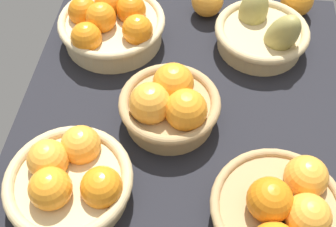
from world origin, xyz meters
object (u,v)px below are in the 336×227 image
(loose_orange_front_gap, at_px, (207,1))
(loose_orange_back_gap, at_px, (297,0))
(basket_near_right_pears, at_px, (263,33))
(basket_near_left, at_px, (281,211))
(basket_center, at_px, (170,104))
(basket_far_right, at_px, (111,25))
(basket_far_left, at_px, (70,179))

(loose_orange_front_gap, distance_m, loose_orange_back_gap, 0.23)
(loose_orange_back_gap, bearing_deg, loose_orange_front_gap, 96.38)
(basket_near_right_pears, bearing_deg, loose_orange_front_gap, 51.87)
(loose_orange_front_gap, relative_size, loose_orange_back_gap, 0.99)
(basket_near_right_pears, height_order, basket_near_left, basket_near_right_pears)
(basket_near_right_pears, relative_size, loose_orange_back_gap, 2.69)
(basket_near_left, relative_size, loose_orange_front_gap, 2.90)
(basket_near_right_pears, height_order, basket_center, basket_near_right_pears)
(basket_center, height_order, basket_far_right, basket_center)
(basket_far_right, height_order, basket_near_left, basket_far_right)
(basket_far_left, distance_m, loose_orange_back_gap, 0.71)
(basket_far_left, distance_m, basket_near_left, 0.37)
(basket_far_left, xyz_separation_m, basket_near_left, (-0.02, -0.37, 0.00))
(basket_center, height_order, loose_orange_back_gap, basket_center)
(basket_center, relative_size, basket_near_left, 0.88)
(basket_near_right_pears, relative_size, basket_far_right, 0.87)
(basket_far_right, relative_size, loose_orange_back_gap, 3.07)
(basket_near_right_pears, bearing_deg, basket_far_left, 140.32)
(loose_orange_back_gap, bearing_deg, basket_far_right, 108.53)
(basket_far_left, height_order, basket_center, basket_center)
(basket_near_left, bearing_deg, basket_far_right, 41.33)
(basket_far_right, bearing_deg, basket_near_right_pears, -87.02)
(basket_far_left, height_order, loose_orange_back_gap, basket_far_left)
(basket_near_right_pears, bearing_deg, basket_near_left, -177.51)
(basket_center, xyz_separation_m, loose_orange_back_gap, (0.38, -0.28, -0.01))
(loose_orange_front_gap, bearing_deg, basket_center, 170.60)
(loose_orange_front_gap, bearing_deg, basket_near_right_pears, -128.13)
(basket_far_right, xyz_separation_m, loose_orange_back_gap, (0.15, -0.45, -0.01))
(basket_near_right_pears, xyz_separation_m, basket_near_left, (-0.45, -0.02, 0.00))
(basket_far_right, relative_size, loose_orange_front_gap, 3.11)
(basket_near_right_pears, bearing_deg, basket_center, 141.74)
(basket_far_left, relative_size, loose_orange_back_gap, 2.81)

